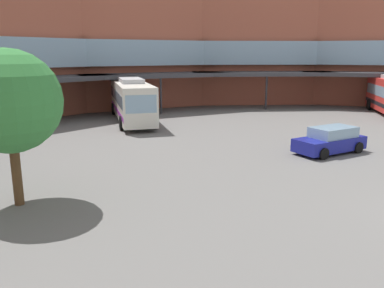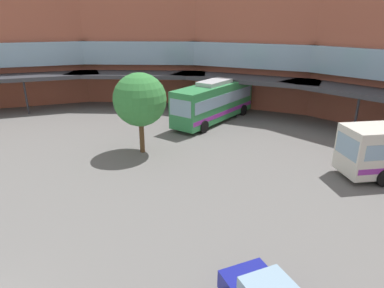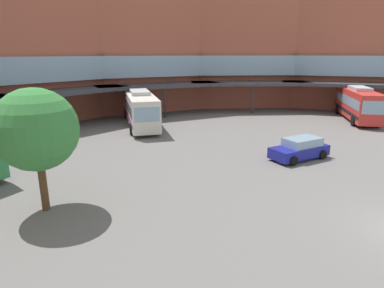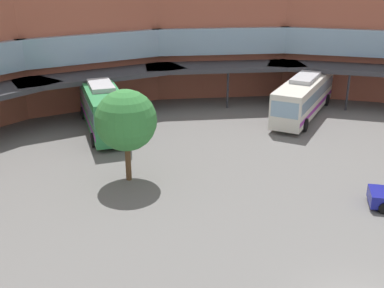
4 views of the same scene
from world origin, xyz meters
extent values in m
cube|color=#AD5942|center=(19.47, 29.29, 7.23)|extent=(15.92, 13.38, 14.46)
cube|color=#8CADC6|center=(19.14, 28.79, 5.78)|extent=(14.80, 12.74, 2.53)
cube|color=#38383D|center=(16.70, 25.12, 3.61)|extent=(14.82, 11.71, 0.40)
cylinder|color=#2D2D33|center=(15.82, 23.79, 1.81)|extent=(0.20, 0.20, 3.61)
cube|color=#AD5942|center=(6.84, 34.50, 7.23)|extent=(16.01, 8.83, 14.46)
cube|color=#8CADC6|center=(6.72, 33.91, 5.78)|extent=(14.57, 8.77, 2.53)
cube|color=#38383D|center=(5.86, 29.60, 3.61)|extent=(15.62, 6.86, 0.40)
cylinder|color=#2D2D33|center=(5.55, 28.03, 1.81)|extent=(0.20, 0.20, 3.61)
cube|color=#AD5942|center=(-6.84, 34.50, 7.23)|extent=(16.01, 8.83, 14.46)
cube|color=#8CADC6|center=(-6.72, 33.91, 5.78)|extent=(14.57, 8.77, 2.53)
cube|color=#38383D|center=(-5.86, 29.60, 3.61)|extent=(15.62, 6.86, 0.40)
cylinder|color=#2D2D33|center=(-5.55, 28.03, 1.81)|extent=(0.20, 0.20, 3.61)
cube|color=silver|center=(11.14, 23.68, 1.83)|extent=(10.45, 10.45, 2.97)
cube|color=#8CADC6|center=(11.14, 23.68, 2.19)|extent=(9.96, 9.97, 0.95)
cube|color=purple|center=(11.14, 23.68, 1.00)|extent=(10.29, 10.29, 0.36)
cube|color=#8CADC6|center=(6.86, 19.39, 2.19)|extent=(1.67, 1.67, 1.31)
cube|color=#B2B2B7|center=(11.14, 23.68, 3.50)|extent=(4.37, 4.37, 0.36)
cylinder|color=black|center=(9.10, 19.84, 0.55)|extent=(0.99, 0.99, 1.10)
cylinder|color=black|center=(7.30, 21.64, 0.55)|extent=(0.99, 0.99, 1.10)
cylinder|color=black|center=(14.98, 25.72, 0.55)|extent=(0.99, 0.99, 1.10)
cylinder|color=black|center=(13.18, 27.52, 0.55)|extent=(0.99, 0.99, 1.10)
cube|color=#338C4C|center=(-6.60, 25.33, 1.99)|extent=(2.57, 10.53, 3.27)
cube|color=#8CADC6|center=(-6.60, 25.33, 2.38)|extent=(2.62, 9.90, 1.05)
cube|color=purple|center=(-6.60, 25.33, 1.07)|extent=(2.60, 10.32, 0.39)
cube|color=#8CADC6|center=(-6.60, 20.11, 2.38)|extent=(2.26, 0.12, 1.44)
cube|color=#B2B2B7|center=(-6.60, 25.33, 3.80)|extent=(1.80, 3.79, 0.36)
cylinder|color=black|center=(-5.32, 21.75, 0.55)|extent=(0.30, 1.10, 1.10)
cylinder|color=black|center=(-7.88, 21.75, 0.55)|extent=(0.30, 1.10, 1.10)
cylinder|color=black|center=(-5.31, 28.90, 0.55)|extent=(0.30, 1.10, 1.10)
cylinder|color=black|center=(-7.88, 28.91, 0.55)|extent=(0.30, 1.10, 1.10)
cylinder|color=black|center=(7.10, 8.00, 0.33)|extent=(0.68, 0.52, 0.66)
cylinder|color=brown|center=(-6.47, 15.27, 1.48)|extent=(0.36, 0.36, 2.96)
sphere|color=#38843D|center=(-6.47, 15.27, 4.02)|extent=(3.84, 3.84, 3.84)
camera|label=1|loc=(-15.56, 2.33, 5.72)|focal=36.73mm
camera|label=2|loc=(10.68, -1.71, 9.50)|focal=31.81mm
camera|label=3|loc=(-15.39, 1.74, 7.41)|focal=30.56mm
camera|label=4|loc=(-11.30, -12.38, 13.27)|focal=44.55mm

